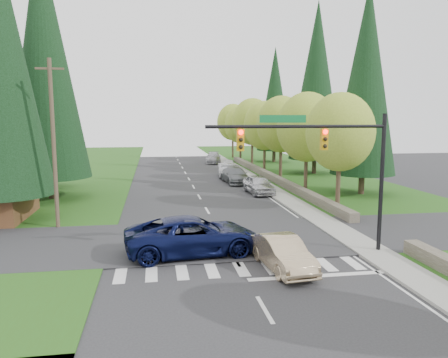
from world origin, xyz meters
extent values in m
plane|color=#28282B|center=(0.00, 0.00, 0.00)|extent=(120.00, 120.00, 0.00)
cube|color=#295416|center=(13.00, 20.00, 0.03)|extent=(14.00, 110.00, 0.06)
cube|color=#295416|center=(-13.00, 20.00, 0.03)|extent=(14.00, 110.00, 0.06)
cube|color=#28282B|center=(0.00, 8.00, 0.00)|extent=(120.00, 8.00, 0.10)
cube|color=gray|center=(6.90, 22.00, 0.07)|extent=(1.80, 80.00, 0.13)
cube|color=gray|center=(6.05, 22.00, 0.07)|extent=(0.20, 80.00, 0.13)
cube|color=#4C4438|center=(8.60, 30.00, 0.35)|extent=(0.70, 40.00, 0.70)
cylinder|color=black|center=(7.20, 4.50, 3.40)|extent=(0.20, 0.20, 6.80)
cylinder|color=black|center=(2.90, 4.50, 6.20)|extent=(8.60, 0.16, 0.16)
cube|color=#0C662D|center=(2.20, 4.55, 6.55)|extent=(2.20, 0.04, 0.35)
cube|color=#BF8C0C|center=(4.20, 4.50, 5.60)|extent=(0.32, 0.24, 1.00)
sphere|color=#FF0C05|center=(4.20, 4.36, 5.95)|extent=(0.22, 0.22, 0.22)
cube|color=#BF8C0C|center=(0.20, 4.50, 5.60)|extent=(0.32, 0.24, 1.00)
sphere|color=#FF0C05|center=(0.20, 4.36, 5.95)|extent=(0.22, 0.22, 0.22)
cylinder|color=#473828|center=(-9.50, 12.00, 5.00)|extent=(0.24, 0.24, 10.00)
cube|color=#473828|center=(-9.50, 12.00, 9.40)|extent=(1.60, 0.10, 0.12)
cylinder|color=#38281C|center=(9.20, 14.00, 2.38)|extent=(0.32, 0.32, 4.76)
ellipsoid|color=olive|center=(9.20, 14.00, 5.61)|extent=(4.80, 4.80, 5.52)
cylinder|color=#38281C|center=(9.30, 21.00, 2.46)|extent=(0.32, 0.32, 4.93)
ellipsoid|color=olive|center=(9.30, 21.00, 5.81)|extent=(5.20, 5.20, 5.98)
cylinder|color=#38281C|center=(9.10, 28.00, 2.52)|extent=(0.32, 0.32, 5.04)
ellipsoid|color=olive|center=(9.10, 28.00, 5.94)|extent=(5.00, 5.00, 5.75)
cylinder|color=#38281C|center=(9.20, 35.00, 2.41)|extent=(0.32, 0.32, 4.82)
ellipsoid|color=olive|center=(9.20, 35.00, 5.68)|extent=(5.00, 5.00, 5.75)
cylinder|color=#38281C|center=(9.30, 42.00, 2.58)|extent=(0.32, 0.32, 5.15)
ellipsoid|color=olive|center=(9.30, 42.00, 6.07)|extent=(5.40, 5.40, 6.21)
cylinder|color=#38281C|center=(9.10, 49.00, 2.35)|extent=(0.32, 0.32, 4.70)
ellipsoid|color=olive|center=(9.10, 49.00, 5.54)|extent=(4.80, 4.80, 5.52)
cylinder|color=#38281C|center=(9.20, 56.00, 2.49)|extent=(0.32, 0.32, 4.98)
ellipsoid|color=olive|center=(9.20, 56.00, 5.87)|extent=(5.20, 5.20, 5.98)
cylinder|color=#38281C|center=(-13.00, 14.00, 1.00)|extent=(0.50, 0.50, 2.00)
cylinder|color=#38281C|center=(-12.00, 22.00, 1.00)|extent=(0.50, 0.50, 2.00)
cone|color=black|center=(-12.00, 22.00, 11.30)|extent=(6.46, 6.46, 19.00)
cylinder|color=#38281C|center=(-14.00, 28.00, 1.00)|extent=(0.50, 0.50, 2.00)
cone|color=black|center=(-14.00, 28.00, 10.30)|extent=(5.78, 5.78, 17.00)
cylinder|color=#38281C|center=(14.00, 20.00, 1.00)|extent=(0.50, 0.50, 2.00)
cone|color=black|center=(14.00, 20.00, 9.80)|extent=(5.44, 5.44, 16.00)
cylinder|color=#38281C|center=(15.00, 34.00, 1.00)|extent=(0.50, 0.50, 2.00)
cone|color=black|center=(15.00, 34.00, 10.80)|extent=(6.12, 6.12, 18.00)
cylinder|color=#38281C|center=(14.00, 48.00, 1.00)|extent=(0.50, 0.50, 2.00)
cone|color=black|center=(14.00, 48.00, 9.30)|extent=(5.10, 5.10, 15.00)
imported|color=tan|center=(1.79, 2.85, 0.73)|extent=(2.05, 4.55, 1.45)
imported|color=#0B1038|center=(-1.87, 5.64, 0.92)|extent=(6.91, 3.75, 1.84)
imported|color=#BABABF|center=(5.30, 21.78, 0.81)|extent=(2.25, 4.89, 1.62)
imported|color=slate|center=(4.45, 28.30, 0.79)|extent=(2.45, 5.53, 1.58)
imported|color=#B6B6BB|center=(4.20, 32.97, 0.74)|extent=(1.99, 4.60, 1.47)
imported|color=silver|center=(5.58, 38.87, 0.70)|extent=(2.14, 4.26, 1.39)
imported|color=#99999D|center=(4.93, 48.35, 0.77)|extent=(2.86, 5.53, 1.53)
camera|label=1|loc=(-3.68, -14.95, 6.60)|focal=35.00mm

